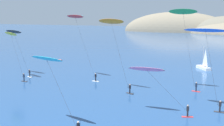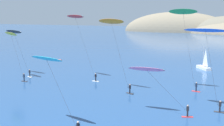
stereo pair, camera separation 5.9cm
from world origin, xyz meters
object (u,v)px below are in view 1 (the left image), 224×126
at_px(kitesurfer_red, 77,22).
at_px(kitesurfer_blue, 207,36).
at_px(kitesurfer_black, 15,35).
at_px(kitesurfer_pink, 150,73).
at_px(sailboat_near, 203,66).
at_px(kitesurfer_orange, 113,27).
at_px(kitesurfer_yellow, 12,38).
at_px(kitesurfer_cyan, 49,65).
at_px(kitesurfer_green, 184,18).

height_order(kitesurfer_red, kitesurfer_blue, kitesurfer_red).
xyz_separation_m(kitesurfer_black, kitesurfer_blue, (40.89, -8.98, 1.57)).
bearing_deg(kitesurfer_blue, kitesurfer_pink, -148.76).
xyz_separation_m(sailboat_near, kitesurfer_blue, (2.34, -31.75, 9.91)).
bearing_deg(kitesurfer_orange, kitesurfer_yellow, 177.10).
bearing_deg(kitesurfer_orange, kitesurfer_red, 147.29).
relative_size(kitesurfer_black, kitesurfer_red, 0.75).
bearing_deg(sailboat_near, kitesurfer_red, -140.21).
xyz_separation_m(kitesurfer_orange, kitesurfer_pink, (8.97, -8.64, -5.72)).
distance_m(kitesurfer_cyan, kitesurfer_yellow, 29.35).
xyz_separation_m(kitesurfer_green, kitesurfer_orange, (-11.30, -4.97, -1.57)).
height_order(kitesurfer_cyan, kitesurfer_orange, kitesurfer_orange).
height_order(kitesurfer_black, kitesurfer_red, kitesurfer_red).
relative_size(kitesurfer_orange, kitesurfer_pink, 1.41).
distance_m(kitesurfer_blue, kitesurfer_pink, 9.34).
height_order(sailboat_near, kitesurfer_red, kitesurfer_red).
xyz_separation_m(sailboat_near, kitesurfer_black, (-38.55, -22.76, 8.34)).
relative_size(sailboat_near, kitesurfer_blue, 0.49).
height_order(kitesurfer_cyan, kitesurfer_green, kitesurfer_green).
distance_m(sailboat_near, kitesurfer_black, 45.54).
distance_m(kitesurfer_red, kitesurfer_green, 22.29).
bearing_deg(kitesurfer_green, kitesurfer_red, 174.81).
distance_m(kitesurfer_green, kitesurfer_yellow, 34.84).
height_order(kitesurfer_orange, kitesurfer_yellow, kitesurfer_orange).
relative_size(sailboat_near, kitesurfer_orange, 0.44).
relative_size(sailboat_near, kitesurfer_yellow, 0.57).
bearing_deg(kitesurfer_black, kitesurfer_blue, -12.39).
relative_size(kitesurfer_cyan, kitesurfer_green, 0.60).
bearing_deg(kitesurfer_black, kitesurfer_yellow, -57.83).
xyz_separation_m(kitesurfer_black, kitesurfer_orange, (25.14, -4.45, 2.35)).
bearing_deg(kitesurfer_blue, kitesurfer_black, 167.61).
bearing_deg(sailboat_near, kitesurfer_black, -149.44).
distance_m(sailboat_near, kitesurfer_blue, 33.34).
distance_m(kitesurfer_cyan, kitesurfer_blue, 21.48).
bearing_deg(sailboat_near, kitesurfer_green, -95.41).
distance_m(kitesurfer_cyan, kitesurfer_orange, 18.31).
height_order(kitesurfer_black, kitesurfer_blue, kitesurfer_blue).
relative_size(sailboat_near, kitesurfer_red, 0.42).
bearing_deg(kitesurfer_cyan, kitesurfer_yellow, 139.42).
bearing_deg(kitesurfer_green, kitesurfer_yellow, -173.68).
relative_size(kitesurfer_black, kitesurfer_orange, 0.79).
distance_m(kitesurfer_cyan, kitesurfer_red, 27.22).
height_order(kitesurfer_black, kitesurfer_cyan, kitesurfer_black).
xyz_separation_m(kitesurfer_black, kitesurfer_red, (14.26, 2.53, 3.00)).
height_order(kitesurfer_orange, kitesurfer_blue, kitesurfer_orange).
bearing_deg(kitesurfer_cyan, kitesurfer_orange, 87.45).
relative_size(sailboat_near, kitesurfer_cyan, 0.65).
bearing_deg(kitesurfer_orange, kitesurfer_black, 169.95).
bearing_deg(kitesurfer_green, kitesurfer_blue, -64.92).
xyz_separation_m(sailboat_near, kitesurfer_green, (-2.11, -22.24, 12.26)).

